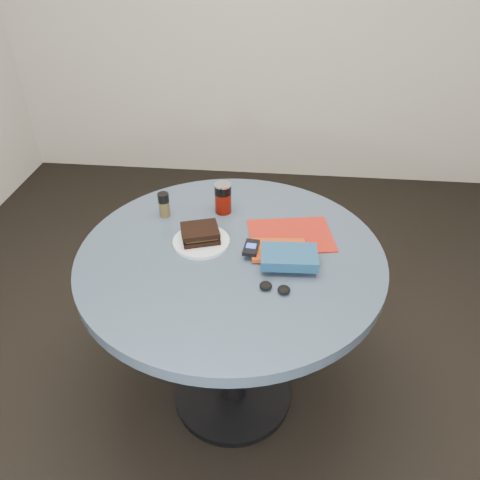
# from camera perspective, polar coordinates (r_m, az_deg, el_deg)

# --- Properties ---
(ground) EXTENTS (4.00, 4.00, 0.00)m
(ground) POSITION_cam_1_polar(r_m,az_deg,el_deg) (2.06, -0.87, -18.28)
(ground) COLOR black
(ground) RESTS_ON ground
(table) EXTENTS (1.00, 1.00, 0.75)m
(table) POSITION_cam_1_polar(r_m,az_deg,el_deg) (1.63, -1.06, -6.05)
(table) COLOR black
(table) RESTS_ON ground
(plate) EXTENTS (0.24, 0.24, 0.01)m
(plate) POSITION_cam_1_polar(r_m,az_deg,el_deg) (1.56, -4.74, -0.19)
(plate) COLOR white
(plate) RESTS_ON table
(sandwich) EXTENTS (0.15, 0.13, 0.04)m
(sandwich) POSITION_cam_1_polar(r_m,az_deg,el_deg) (1.56, -4.88, 0.82)
(sandwich) COLOR black
(sandwich) RESTS_ON plate
(soda_can) EXTENTS (0.08, 0.08, 0.11)m
(soda_can) POSITION_cam_1_polar(r_m,az_deg,el_deg) (1.70, -2.08, 5.14)
(soda_can) COLOR #600D04
(soda_can) RESTS_ON table
(pepper_grinder) EXTENTS (0.04, 0.04, 0.09)m
(pepper_grinder) POSITION_cam_1_polar(r_m,az_deg,el_deg) (1.70, -9.25, 4.29)
(pepper_grinder) COLOR #473E1E
(pepper_grinder) RESTS_ON table
(magazine) EXTENTS (0.31, 0.26, 0.00)m
(magazine) POSITION_cam_1_polar(r_m,az_deg,el_deg) (1.60, 6.18, 0.56)
(magazine) COLOR maroon
(magazine) RESTS_ON table
(red_book) EXTENTS (0.19, 0.13, 0.01)m
(red_book) POSITION_cam_1_polar(r_m,az_deg,el_deg) (1.51, 4.76, -1.26)
(red_book) COLOR #A5340D
(red_book) RESTS_ON magazine
(novel) EXTENTS (0.18, 0.12, 0.03)m
(novel) POSITION_cam_1_polar(r_m,az_deg,el_deg) (1.45, 6.00, -2.07)
(novel) COLOR navy
(novel) RESTS_ON red_book
(mp3_player) EXTENTS (0.05, 0.08, 0.01)m
(mp3_player) POSITION_cam_1_polar(r_m,az_deg,el_deg) (1.50, 1.37, -0.92)
(mp3_player) COLOR black
(mp3_player) RESTS_ON red_book
(headphones) EXTENTS (0.10, 0.06, 0.02)m
(headphones) POSITION_cam_1_polar(r_m,az_deg,el_deg) (1.37, 4.25, -5.83)
(headphones) COLOR black
(headphones) RESTS_ON table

